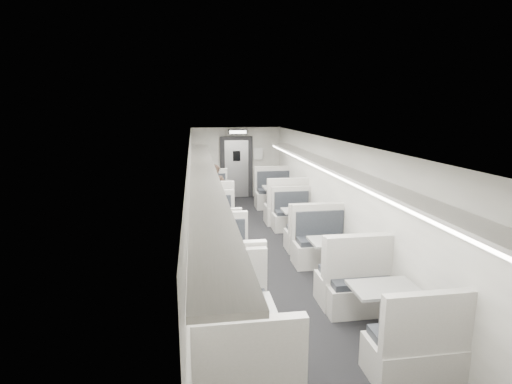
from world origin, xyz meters
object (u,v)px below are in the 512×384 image
object	(u,v)px
booth_left_b	(215,229)
booth_right_d	(383,312)
passenger	(216,192)
booth_left_d	(236,336)
booth_right_c	(335,260)
vestibule_door	(237,168)
booth_right_b	(300,224)
booth_left_a	(211,203)
exit_sign	(238,132)
booth_right_a	(280,200)
booth_left_c	(224,273)

from	to	relation	value
booth_left_b	booth_right_d	world-z (taller)	booth_right_d
passenger	booth_left_d	bearing A→B (deg)	-83.81
booth_right_c	vestibule_door	distance (m)	7.15
booth_right_d	booth_right_c	bearing A→B (deg)	90.00
booth_right_b	vestibule_door	distance (m)	4.80
booth_left_a	exit_sign	bearing A→B (deg)	62.66
booth_right_a	booth_left_a	bearing A→B (deg)	179.82
booth_left_a	booth_right_c	size ratio (longest dim) A/B	1.04
booth_right_a	exit_sign	world-z (taller)	exit_sign
booth_left_c	vestibule_door	distance (m)	7.37
booth_right_c	booth_right_b	bearing A→B (deg)	90.00
booth_left_c	booth_right_b	xyz separation A→B (m)	(2.00, 2.63, -0.02)
booth_left_c	booth_right_b	bearing A→B (deg)	52.78
booth_right_a	vestibule_door	xyz separation A→B (m)	(-1.00, 2.43, 0.62)
vestibule_door	booth_left_b	bearing A→B (deg)	-101.84
booth_left_b	exit_sign	bearing A→B (deg)	76.86
booth_right_b	exit_sign	distance (m)	4.69
booth_left_b	booth_right_a	size ratio (longest dim) A/B	0.85
booth_left_d	booth_right_d	size ratio (longest dim) A/B	1.06
booth_left_c	booth_left_d	distance (m)	1.90
booth_right_a	exit_sign	distance (m)	2.87
booth_left_b	booth_right_b	world-z (taller)	booth_right_b
booth_left_d	passenger	xyz separation A→B (m)	(0.15, 6.54, 0.36)
booth_right_a	booth_right_d	xyz separation A→B (m)	(0.00, -6.46, -0.04)
passenger	vestibule_door	distance (m)	2.78
booth_left_d	booth_right_d	bearing A→B (deg)	8.17
booth_right_c	passenger	distance (m)	4.80
passenger	exit_sign	size ratio (longest dim) A/B	2.47
booth_left_c	booth_right_b	size ratio (longest dim) A/B	1.07
booth_left_b	booth_left_d	xyz separation A→B (m)	(0.00, -4.41, 0.04)
booth_right_d	booth_left_b	bearing A→B (deg)	115.90
booth_left_b	booth_left_c	bearing A→B (deg)	-90.00
booth_right_c	exit_sign	xyz separation A→B (m)	(-1.00, 6.56, 1.88)
booth_right_b	booth_left_c	bearing A→B (deg)	-127.22
passenger	exit_sign	world-z (taller)	exit_sign
booth_left_c	exit_sign	size ratio (longest dim) A/B	3.49
passenger	booth_left_a	bearing A→B (deg)	132.90
booth_right_c	booth_left_a	bearing A→B (deg)	113.39
booth_left_d	booth_right_d	distance (m)	2.02
booth_right_a	booth_right_d	bearing A→B (deg)	-90.00
booth_left_c	booth_right_c	distance (m)	2.01
booth_left_a	booth_right_d	xyz separation A→B (m)	(2.00, -6.47, -0.03)
booth_right_a	passenger	xyz separation A→B (m)	(-1.85, -0.20, 0.34)
booth_left_d	booth_right_d	world-z (taller)	booth_left_d
booth_left_c	passenger	xyz separation A→B (m)	(0.15, 4.65, 0.38)
booth_right_b	exit_sign	world-z (taller)	exit_sign
booth_right_c	exit_sign	distance (m)	6.90
booth_left_d	booth_right_b	world-z (taller)	booth_left_d
booth_right_d	passenger	world-z (taller)	passenger
passenger	booth_right_b	bearing A→B (deg)	-39.90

